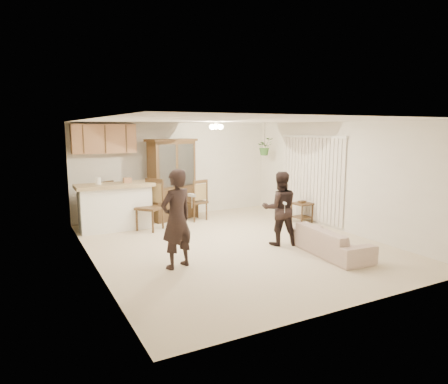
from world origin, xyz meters
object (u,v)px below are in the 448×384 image
sofa (331,235)px  chair_hutch_left (150,216)px  adult (176,216)px  chair_bar (113,214)px  child (280,212)px  side_table (302,212)px  china_hutch (172,180)px  chair_hutch_right (196,209)px

sofa → chair_hutch_left: (-2.46, 3.35, -0.03)m
adult → chair_bar: 3.51m
chair_bar → chair_hutch_left: chair_hutch_left is taller
adult → child: size_ratio=1.33×
adult → side_table: size_ratio=3.25×
chair_bar → china_hutch: bearing=-24.1°
adult → chair_hutch_left: bearing=-116.3°
china_hutch → chair_hutch_right: (0.49, -0.40, -0.73)m
child → chair_hutch_right: bearing=-57.0°
sofa → chair_hutch_left: size_ratio=1.59×
chair_hutch_left → chair_hutch_right: size_ratio=1.11×
child → side_table: (1.64, 1.33, -0.42)m
adult → sofa: bearing=148.4°
side_table → chair_bar: size_ratio=0.51×
sofa → child: bearing=31.2°
side_table → chair_hutch_right: 2.70m
side_table → china_hutch: bearing=145.5°
sofa → adult: adult is taller
chair_hutch_left → child: bearing=0.2°
sofa → china_hutch: (-1.58, 4.18, 0.66)m
adult → chair_bar: adult is taller
sofa → china_hutch: china_hutch is taller
adult → child: (2.34, 0.31, -0.22)m
china_hutch → chair_bar: china_hutch is taller
chair_bar → chair_hutch_right: chair_bar is taller
china_hutch → side_table: bearing=-49.5°
chair_hutch_left → side_table: bearing=34.4°
chair_bar → chair_hutch_left: 1.02m
adult → child: bearing=169.1°
sofa → chair_hutch_right: size_ratio=1.76×
adult → child: 2.37m
side_table → chair_bar: chair_bar is taller
side_table → chair_hutch_right: chair_hutch_right is taller
child → china_hutch: size_ratio=0.65×
child → chair_hutch_right: (-0.62, 2.81, -0.38)m
child → chair_hutch_left: (-1.98, 2.39, -0.34)m
china_hutch → chair_hutch_left: bearing=-151.6°
adult → chair_bar: (-0.32, 3.45, -0.59)m
adult → chair_bar: bearing=-103.2°
child → chair_bar: 4.13m
chair_bar → chair_hutch_left: bearing=-74.5°
china_hutch → sofa: bearing=-84.3°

